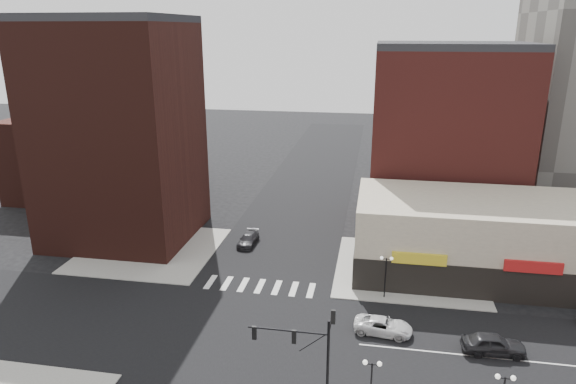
# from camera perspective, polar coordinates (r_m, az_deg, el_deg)

# --- Properties ---
(ground) EXTENTS (240.00, 240.00, 0.00)m
(ground) POSITION_cam_1_polar(r_m,az_deg,el_deg) (44.80, -5.45, -15.27)
(ground) COLOR black
(ground) RESTS_ON ground
(road_ew) EXTENTS (200.00, 14.00, 0.02)m
(road_ew) POSITION_cam_1_polar(r_m,az_deg,el_deg) (44.79, -5.45, -15.26)
(road_ew) COLOR black
(road_ew) RESTS_ON ground
(road_ns) EXTENTS (14.00, 200.00, 0.02)m
(road_ns) POSITION_cam_1_polar(r_m,az_deg,el_deg) (44.79, -5.45, -15.26)
(road_ns) COLOR black
(road_ns) RESTS_ON ground
(sidewalk_nw) EXTENTS (15.00, 15.00, 0.12)m
(sidewalk_nw) POSITION_cam_1_polar(r_m,az_deg,el_deg) (61.46, -15.05, -6.20)
(sidewalk_nw) COLOR gray
(sidewalk_nw) RESTS_ON ground
(sidewalk_ne) EXTENTS (15.00, 15.00, 0.12)m
(sidewalk_ne) POSITION_cam_1_polar(r_m,az_deg,el_deg) (56.28, 13.18, -8.35)
(sidewalk_ne) COLOR gray
(sidewalk_ne) RESTS_ON ground
(building_nw) EXTENTS (16.00, 15.00, 25.00)m
(building_nw) POSITION_cam_1_polar(r_m,az_deg,el_deg) (63.21, -18.17, 6.03)
(building_nw) COLOR #341510
(building_nw) RESTS_ON ground
(building_nw_low) EXTENTS (20.00, 18.00, 12.00)m
(building_nw_low) POSITION_cam_1_polar(r_m,az_deg,el_deg) (84.04, -20.77, 3.94)
(building_nw_low) COLOR #341510
(building_nw_low) RESTS_ON ground
(building_ne_midrise) EXTENTS (18.00, 15.00, 22.00)m
(building_ne_midrise) POSITION_cam_1_polar(r_m,az_deg,el_deg) (67.50, 17.07, 5.53)
(building_ne_midrise) COLOR maroon
(building_ne_midrise) RESTS_ON ground
(building_ne_row) EXTENTS (24.20, 12.20, 8.00)m
(building_ne_row) POSITION_cam_1_polar(r_m,az_deg,el_deg) (56.26, 20.02, -5.38)
(building_ne_row) COLOR beige
(building_ne_row) RESTS_ON ground
(traffic_signal) EXTENTS (5.59, 3.09, 7.77)m
(traffic_signal) POSITION_cam_1_polar(r_m,az_deg,el_deg) (34.44, 2.89, -16.52)
(traffic_signal) COLOR black
(traffic_signal) RESTS_ON ground
(street_lamp_se_a) EXTENTS (1.22, 0.32, 4.16)m
(street_lamp_se_a) POSITION_cam_1_polar(r_m,az_deg,el_deg) (35.12, 9.28, -19.34)
(street_lamp_se_a) COLOR black
(street_lamp_se_a) RESTS_ON sidewalk_se
(street_lamp_ne) EXTENTS (1.22, 0.32, 4.16)m
(street_lamp_ne) POSITION_cam_1_polar(r_m,az_deg,el_deg) (48.90, 10.84, -8.11)
(street_lamp_ne) COLOR black
(street_lamp_ne) RESTS_ON sidewalk_ne
(white_suv) EXTENTS (5.04, 2.73, 1.34)m
(white_suv) POSITION_cam_1_polar(r_m,az_deg,el_deg) (44.90, 10.53, -14.42)
(white_suv) COLOR silver
(white_suv) RESTS_ON ground
(dark_sedan_east) EXTENTS (4.92, 2.17, 1.65)m
(dark_sedan_east) POSITION_cam_1_polar(r_m,az_deg,el_deg) (44.74, 21.87, -15.41)
(dark_sedan_east) COLOR black
(dark_sedan_east) RESTS_ON ground
(dark_sedan_north) EXTENTS (2.01, 4.59, 1.31)m
(dark_sedan_north) POSITION_cam_1_polar(r_m,az_deg,el_deg) (60.83, -4.44, -5.26)
(dark_sedan_north) COLOR black
(dark_sedan_north) RESTS_ON ground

